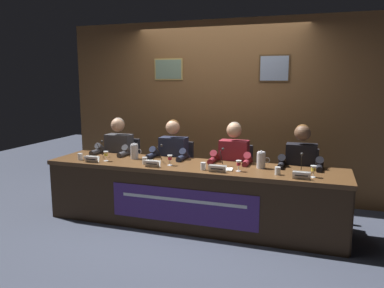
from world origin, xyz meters
TOP-DOWN VIEW (x-y plane):
  - ground_plane at (0.00, 0.00)m, footprint 12.00×12.00m
  - wall_back_panelled at (0.00, 1.28)m, footprint 4.80×0.14m
  - conference_table at (0.00, -0.11)m, footprint 3.60×0.76m
  - chair_far_left at (-1.24, 0.56)m, footprint 0.44×0.44m
  - panelist_far_left at (-1.24, 0.36)m, footprint 0.51×0.48m
  - nameplate_far_left at (-1.21, -0.28)m, footprint 0.19×0.06m
  - juice_glass_far_left at (-1.08, -0.16)m, footprint 0.06×0.06m
  - water_cup_far_left at (-1.42, -0.21)m, footprint 0.06×0.06m
  - microphone_far_left at (-1.28, 0.00)m, footprint 0.06×0.17m
  - chair_center_left at (-0.41, 0.56)m, footprint 0.44×0.44m
  - panelist_center_left at (-0.41, 0.36)m, footprint 0.51×0.48m
  - nameplate_center_left at (-0.40, -0.27)m, footprint 0.19×0.06m
  - juice_glass_center_left at (-0.23, -0.12)m, footprint 0.06×0.06m
  - water_cup_center_left at (-0.55, -0.16)m, footprint 0.06×0.06m
  - microphone_center_left at (-0.42, -0.03)m, footprint 0.06×0.17m
  - chair_center_right at (0.41, 0.56)m, footprint 0.44×0.44m
  - panelist_center_right at (0.41, 0.36)m, footprint 0.51×0.48m
  - nameplate_center_right at (0.38, -0.27)m, footprint 0.20×0.06m
  - juice_glass_center_right at (0.60, -0.15)m, footprint 0.06×0.06m
  - water_cup_center_right at (0.21, -0.21)m, footprint 0.06×0.06m
  - microphone_center_right at (0.36, -0.02)m, footprint 0.06×0.17m
  - chair_far_right at (1.24, 0.56)m, footprint 0.44×0.44m
  - panelist_far_right at (1.24, 0.36)m, footprint 0.51×0.48m
  - nameplate_far_right at (1.27, -0.27)m, footprint 0.18×0.06m
  - juice_glass_far_right at (1.39, -0.16)m, footprint 0.06×0.06m
  - water_cup_far_right at (1.02, -0.17)m, footprint 0.06×0.06m
  - microphone_far_right at (1.26, -0.04)m, footprint 0.06×0.17m
  - water_pitcher_left_side at (-0.81, 0.08)m, footprint 0.15×0.10m
  - water_pitcher_right_side at (0.81, 0.08)m, footprint 0.15×0.10m
  - document_stack_center_right at (0.42, -0.13)m, footprint 0.23×0.18m

SIDE VIEW (x-z plane):
  - ground_plane at x=0.00m, z-range 0.00..0.00m
  - chair_far_left at x=-1.24m, z-range -0.01..0.88m
  - chair_center_left at x=-0.41m, z-range -0.01..0.88m
  - chair_center_right at x=0.41m, z-range -0.01..0.88m
  - chair_far_right at x=1.24m, z-range -0.01..0.88m
  - conference_table at x=0.00m, z-range 0.14..0.88m
  - panelist_far_left at x=-1.24m, z-range 0.10..1.33m
  - panelist_center_left at x=-0.41m, z-range 0.10..1.33m
  - panelist_center_right at x=0.41m, z-range 0.10..1.33m
  - panelist_far_right at x=1.24m, z-range 0.10..1.33m
  - document_stack_center_right at x=0.42m, z-range 0.74..0.75m
  - water_cup_far_left at x=-1.42m, z-range 0.74..0.82m
  - water_cup_center_left at x=-0.55m, z-range 0.74..0.82m
  - water_cup_center_right at x=0.21m, z-range 0.74..0.82m
  - water_cup_far_right at x=1.02m, z-range 0.74..0.82m
  - nameplate_far_right at x=1.27m, z-range 0.74..0.82m
  - nameplate_far_left at x=-1.21m, z-range 0.74..0.82m
  - nameplate_center_left at x=-0.40m, z-range 0.74..0.82m
  - nameplate_center_right at x=0.38m, z-range 0.74..0.82m
  - microphone_far_left at x=-1.28m, z-range 0.71..0.92m
  - microphone_center_left at x=-0.42m, z-range 0.71..0.92m
  - microphone_center_right at x=0.36m, z-range 0.71..0.92m
  - microphone_far_right at x=1.26m, z-range 0.71..0.92m
  - juice_glass_far_left at x=-1.08m, z-range 0.77..0.89m
  - juice_glass_center_left at x=-0.23m, z-range 0.77..0.89m
  - juice_glass_center_right at x=0.60m, z-range 0.77..0.89m
  - juice_glass_far_right at x=1.39m, z-range 0.77..0.89m
  - water_pitcher_left_side at x=-0.81m, z-range 0.73..0.94m
  - water_pitcher_right_side at x=0.81m, z-range 0.73..0.94m
  - wall_back_panelled at x=0.00m, z-range 0.00..2.60m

